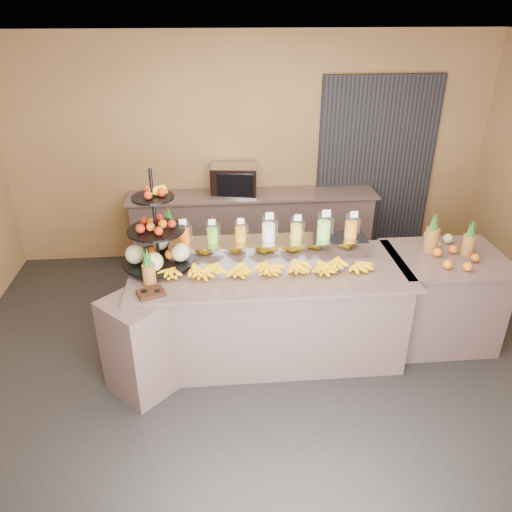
{
  "coord_description": "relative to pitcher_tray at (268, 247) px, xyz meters",
  "views": [
    {
      "loc": [
        -0.47,
        -3.61,
        3.08
      ],
      "look_at": [
        -0.13,
        0.3,
        1.06
      ],
      "focal_mm": 35.0,
      "sensor_mm": 36.0,
      "label": 1
    }
  ],
  "objects": [
    {
      "name": "banana_heap",
      "position": [
        -0.06,
        -0.35,
        -0.0
      ],
      "size": [
        1.86,
        0.17,
        0.15
      ],
      "color": "#FFB40C",
      "rests_on": "buffet_counter"
    },
    {
      "name": "back_ledge",
      "position": [
        -0.01,
        1.67,
        -0.54
      ],
      "size": [
        3.1,
        0.55,
        0.93
      ],
      "color": "gray",
      "rests_on": "ground"
    },
    {
      "name": "right_fruit_pile",
      "position": [
        1.7,
        -0.21,
        -0.0
      ],
      "size": [
        0.44,
        0.42,
        0.23
      ],
      "color": "brown",
      "rests_on": "right_counter"
    },
    {
      "name": "room_envelope",
      "position": [
        0.17,
        0.21,
        0.87
      ],
      "size": [
        6.04,
        5.02,
        2.82
      ],
      "color": "brown",
      "rests_on": "ground"
    },
    {
      "name": "condiment_caddy",
      "position": [
        -1.04,
        -0.64,
        -0.06
      ],
      "size": [
        0.26,
        0.23,
        0.03
      ],
      "primitive_type": "cube",
      "rotation": [
        0.0,
        0.0,
        0.39
      ],
      "color": "black",
      "rests_on": "buffet_counter"
    },
    {
      "name": "juice_pitcher_orange_a",
      "position": [
        -0.78,
        -0.0,
        0.17
      ],
      "size": [
        0.11,
        0.12,
        0.27
      ],
      "color": "silver",
      "rests_on": "pitcher_tray"
    },
    {
      "name": "right_counter",
      "position": [
        1.69,
        -0.18,
        -0.54
      ],
      "size": [
        1.08,
        0.88,
        0.93
      ],
      "color": "gray",
      "rests_on": "ground"
    },
    {
      "name": "juice_pitcher_green",
      "position": [
        -0.52,
        -0.0,
        0.16
      ],
      "size": [
        0.11,
        0.11,
        0.26
      ],
      "color": "silver",
      "rests_on": "pitcher_tray"
    },
    {
      "name": "pitcher_tray",
      "position": [
        0.0,
        0.0,
        0.0
      ],
      "size": [
        1.85,
        0.3,
        0.15
      ],
      "primitive_type": "cube",
      "color": "gray",
      "rests_on": "buffet_counter"
    },
    {
      "name": "oven_warmer",
      "position": [
        -0.24,
        1.67,
        0.11
      ],
      "size": [
        0.59,
        0.45,
        0.37
      ],
      "primitive_type": "cube",
      "rotation": [
        0.0,
        0.0,
        -0.12
      ],
      "color": "gray",
      "rests_on": "back_ledge"
    },
    {
      "name": "juice_pitcher_milk",
      "position": [
        -0.0,
        -0.0,
        0.18
      ],
      "size": [
        0.13,
        0.13,
        0.31
      ],
      "color": "silver",
      "rests_on": "pitcher_tray"
    },
    {
      "name": "pineapple_left_b",
      "position": [
        -0.92,
        0.2,
        0.09
      ],
      "size": [
        0.15,
        0.15,
        0.43
      ],
      "rotation": [
        0.0,
        0.0,
        0.15
      ],
      "color": "brown",
      "rests_on": "buffet_counter"
    },
    {
      "name": "juice_pitcher_orange_b",
      "position": [
        -0.26,
        -0.0,
        0.16
      ],
      "size": [
        0.11,
        0.11,
        0.26
      ],
      "color": "silver",
      "rests_on": "pitcher_tray"
    },
    {
      "name": "juice_pitcher_lime",
      "position": [
        0.52,
        -0.0,
        0.18
      ],
      "size": [
        0.13,
        0.14,
        0.32
      ],
      "color": "silver",
      "rests_on": "pitcher_tray"
    },
    {
      "name": "buffet_counter",
      "position": [
        -0.13,
        -0.32,
        -0.54
      ],
      "size": [
        2.75,
        1.25,
        0.93
      ],
      "color": "gray",
      "rests_on": "ground"
    },
    {
      "name": "juice_pitcher_lemon",
      "position": [
        0.26,
        -0.0,
        0.17
      ],
      "size": [
        0.11,
        0.12,
        0.28
      ],
      "color": "silver",
      "rests_on": "pitcher_tray"
    },
    {
      "name": "juice_pitcher_orange_c",
      "position": [
        0.78,
        -0.0,
        0.17
      ],
      "size": [
        0.12,
        0.13,
        0.29
      ],
      "color": "silver",
      "rests_on": "pitcher_tray"
    },
    {
      "name": "fruit_stand",
      "position": [
        -0.97,
        -0.14,
        0.16
      ],
      "size": [
        0.79,
        0.79,
        0.91
      ],
      "rotation": [
        0.0,
        0.0,
        0.26
      ],
      "color": "black",
      "rests_on": "buffet_counter"
    },
    {
      "name": "pineapple_left_a",
      "position": [
        -1.06,
        -0.47,
        0.05
      ],
      "size": [
        0.11,
        0.11,
        0.35
      ],
      "rotation": [
        0.0,
        0.0,
        0.12
      ],
      "color": "brown",
      "rests_on": "buffet_counter"
    },
    {
      "name": "ground",
      "position": [
        -0.01,
        -0.58,
        -1.01
      ],
      "size": [
        6.0,
        6.0,
        0.0
      ],
      "primitive_type": "plane",
      "color": "black",
      "rests_on": "ground"
    }
  ]
}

